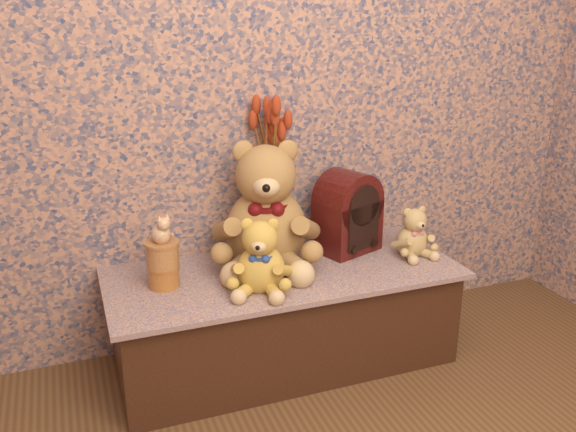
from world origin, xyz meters
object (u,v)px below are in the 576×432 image
at_px(teddy_small, 413,229).
at_px(cathedral_radio, 348,211).
at_px(biscuit_tin_lower, 164,276).
at_px(teddy_medium, 261,251).
at_px(teddy_large, 266,198).
at_px(cat_figurine, 160,227).
at_px(ceramic_vase, 274,227).

distance_m(teddy_small, cathedral_radio, 0.28).
bearing_deg(cathedral_radio, biscuit_tin_lower, 166.52).
distance_m(teddy_medium, cathedral_radio, 0.51).
relative_size(teddy_large, biscuit_tin_lower, 4.78).
bearing_deg(cat_figurine, ceramic_vase, 3.66).
relative_size(biscuit_tin_lower, cat_figurine, 0.98).
bearing_deg(teddy_small, teddy_large, 164.73).
bearing_deg(cathedral_radio, ceramic_vase, 141.49).
height_order(teddy_large, cat_figurine, teddy_large).
height_order(ceramic_vase, cat_figurine, cat_figurine).
relative_size(teddy_large, teddy_small, 2.41).
xyz_separation_m(teddy_large, teddy_medium, (-0.10, -0.22, -0.12)).
distance_m(ceramic_vase, cat_figurine, 0.54).
relative_size(ceramic_vase, cat_figurine, 1.84).
distance_m(teddy_medium, cat_figurine, 0.37).
distance_m(teddy_large, teddy_small, 0.62).
height_order(teddy_medium, ceramic_vase, teddy_medium).
distance_m(teddy_large, teddy_medium, 0.27).
distance_m(teddy_large, ceramic_vase, 0.20).
relative_size(teddy_small, ceramic_vase, 1.07).
height_order(teddy_medium, teddy_small, teddy_medium).
xyz_separation_m(teddy_large, cathedral_radio, (0.36, 0.01, -0.10)).
bearing_deg(teddy_medium, teddy_small, 31.34).
distance_m(biscuit_tin_lower, cat_figurine, 0.19).
xyz_separation_m(teddy_medium, biscuit_tin_lower, (-0.33, 0.14, -0.11)).
bearing_deg(teddy_large, teddy_medium, -95.72).
height_order(teddy_medium, cathedral_radio, cathedral_radio).
xyz_separation_m(teddy_large, teddy_small, (0.59, -0.14, -0.16)).
xyz_separation_m(ceramic_vase, cat_figurine, (-0.49, -0.19, 0.13)).
bearing_deg(biscuit_tin_lower, ceramic_vase, 20.83).
height_order(ceramic_vase, biscuit_tin_lower, ceramic_vase).
height_order(cathedral_radio, ceramic_vase, cathedral_radio).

